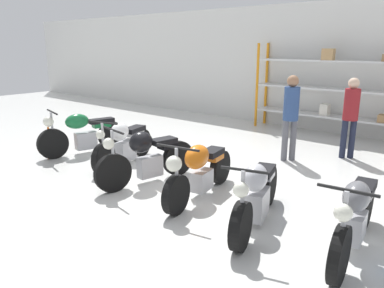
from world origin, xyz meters
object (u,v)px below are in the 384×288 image
at_px(motorcycle_silver, 257,194).
at_px(motorcycle_grey, 356,215).
at_px(motorcycle_black, 147,157).
at_px(shelving_rack, 334,89).
at_px(traffic_cone, 49,136).
at_px(person_near_rack, 351,111).
at_px(motorcycle_orange, 199,170).
at_px(motorcycle_green, 83,133).
at_px(motorcycle_white, 124,143).
at_px(person_browsing, 291,111).

bearing_deg(motorcycle_silver, motorcycle_grey, 79.59).
bearing_deg(motorcycle_black, shelving_rack, 179.91).
xyz_separation_m(motorcycle_silver, traffic_cone, (-5.98, 0.25, -0.17)).
xyz_separation_m(shelving_rack, person_near_rack, (1.10, -1.91, -0.24)).
bearing_deg(traffic_cone, motorcycle_black, -2.11).
xyz_separation_m(motorcycle_black, motorcycle_orange, (1.15, 0.09, -0.02)).
height_order(motorcycle_orange, motorcycle_silver, same).
relative_size(shelving_rack, motorcycle_green, 2.18).
height_order(motorcycle_silver, traffic_cone, motorcycle_silver).
relative_size(motorcycle_grey, person_near_rack, 1.23).
relative_size(motorcycle_orange, person_near_rack, 1.18).
bearing_deg(motorcycle_grey, motorcycle_orange, -98.55).
xyz_separation_m(motorcycle_orange, traffic_cone, (-4.79, 0.04, -0.21)).
relative_size(motorcycle_white, traffic_cone, 3.53).
bearing_deg(shelving_rack, motorcycle_black, -100.59).
bearing_deg(traffic_cone, motorcycle_silver, -2.41).
xyz_separation_m(motorcycle_green, motorcycle_grey, (6.12, -0.33, 0.00)).
height_order(shelving_rack, motorcycle_green, shelving_rack).
bearing_deg(traffic_cone, motorcycle_grey, -0.90).
height_order(motorcycle_green, traffic_cone, motorcycle_green).
height_order(shelving_rack, motorcycle_black, shelving_rack).
bearing_deg(motorcycle_grey, motorcycle_green, -100.02).
bearing_deg(motorcycle_black, traffic_cone, -81.62).
distance_m(shelving_rack, motorcycle_green, 6.63).
relative_size(shelving_rack, traffic_cone, 8.00).
distance_m(motorcycle_white, motorcycle_black, 1.28).
distance_m(motorcycle_silver, person_browsing, 3.29).
bearing_deg(person_browsing, motorcycle_grey, 171.57).
xyz_separation_m(motorcycle_green, person_near_rack, (4.72, 3.59, 0.57)).
relative_size(motorcycle_white, motorcycle_orange, 0.93).
bearing_deg(motorcycle_white, traffic_cone, -98.52).
relative_size(shelving_rack, motorcycle_orange, 2.11).
distance_m(shelving_rack, motorcycle_silver, 6.16).
bearing_deg(motorcycle_black, motorcycle_grey, 100.82).
bearing_deg(shelving_rack, motorcycle_white, -112.95).
height_order(motorcycle_black, motorcycle_silver, motorcycle_black).
height_order(motorcycle_white, motorcycle_black, motorcycle_black).
height_order(shelving_rack, motorcycle_white, shelving_rack).
bearing_deg(person_near_rack, motorcycle_white, 98.60).
relative_size(person_near_rack, traffic_cone, 3.20).
relative_size(motorcycle_orange, person_browsing, 1.14).
height_order(motorcycle_grey, person_browsing, person_browsing).
xyz_separation_m(motorcycle_white, person_near_rack, (3.39, 3.49, 0.60)).
height_order(shelving_rack, motorcycle_grey, shelving_rack).
xyz_separation_m(shelving_rack, traffic_cone, (-4.74, -5.72, -1.01)).
distance_m(motorcycle_black, person_near_rack, 4.55).
distance_m(motorcycle_orange, motorcycle_silver, 1.21).
height_order(motorcycle_green, motorcycle_white, motorcycle_green).
xyz_separation_m(shelving_rack, person_browsing, (0.20, -2.92, -0.20)).
bearing_deg(motorcycle_silver, person_near_rack, 165.34).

